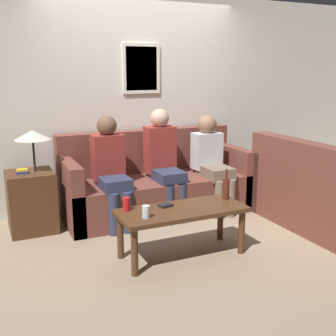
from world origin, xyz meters
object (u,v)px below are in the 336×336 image
couch_side (325,199)px  person_left (111,166)px  wine_bottle (226,188)px  person_right (212,159)px  couch_main (155,185)px  person_middle (164,159)px  coffee_table (182,216)px  drinking_glass (146,212)px

couch_side → person_left: size_ratio=1.36×
wine_bottle → person_right: bearing=67.4°
couch_main → person_right: size_ratio=1.92×
couch_main → person_middle: 0.38m
coffee_table → drinking_glass: drinking_glass is taller
wine_bottle → drinking_glass: (-0.91, -0.18, -0.06)m
couch_side → person_middle: 1.83m
couch_side → coffee_table: bearing=89.2°
couch_main → person_left: 0.72m
couch_main → drinking_glass: couch_main is taller
person_left → couch_side: bearing=-27.7°
drinking_glass → person_right: 1.73m
couch_main → person_left: size_ratio=1.84×
drinking_glass → person_left: bearing=87.7°
drinking_glass → person_middle: size_ratio=0.09×
wine_bottle → person_right: size_ratio=0.26×
wine_bottle → person_left: person_left is taller
couch_side → person_middle: person_middle is taller
coffee_table → wine_bottle: wine_bottle is taller
couch_side → wine_bottle: couch_side is taller
drinking_glass → person_left: (0.05, 1.14, 0.15)m
coffee_table → person_left: size_ratio=0.98×
wine_bottle → coffee_table: bearing=-170.7°
couch_main → person_middle: bearing=-71.0°
wine_bottle → drinking_glass: bearing=-169.0°
drinking_glass → person_middle: bearing=59.7°
person_middle → person_right: bearing=-7.2°
person_left → person_right: size_ratio=1.04×
couch_side → wine_bottle: bearing=84.8°
drinking_glass → person_middle: person_middle is taller
person_middle → drinking_glass: bearing=-120.3°
couch_main → couch_side: (1.44, -1.27, 0.00)m
couch_main → wine_bottle: (0.25, -1.16, 0.24)m
wine_bottle → drinking_glass: 0.93m
coffee_table → drinking_glass: 0.42m
wine_bottle → person_middle: 1.05m
couch_main → drinking_glass: size_ratio=20.41×
wine_bottle → person_middle: size_ratio=0.24×
wine_bottle → couch_main: bearing=102.3°
drinking_glass → coffee_table: bearing=13.2°
person_left → person_middle: bearing=5.2°
wine_bottle → person_right: person_right is taller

